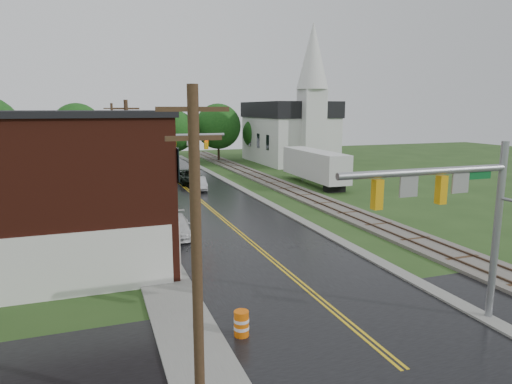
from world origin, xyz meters
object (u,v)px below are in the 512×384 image
sedan_silver (199,184)px  pickup_white (175,226)px  brick_building (28,191)px  tree_left_e (94,139)px  traffic_signal_far (165,150)px  utility_pole_b (129,162)px  suv_dark (188,177)px  utility_pole_c (113,141)px  utility_pole_a (197,254)px  tree_left_c (43,147)px  church (292,125)px  construction_barrel (241,324)px  traffic_signal_near (456,203)px  semi_trailer (315,165)px

sedan_silver → pickup_white: bearing=-101.9°
brick_building → tree_left_e: size_ratio=1.75×
traffic_signal_far → utility_pole_b: (-3.33, -5.00, -0.25)m
tree_left_e → suv_dark: size_ratio=1.49×
sedan_silver → suv_dark: bearing=98.2°
brick_building → utility_pole_c: bearing=78.9°
utility_pole_a → tree_left_c: utility_pole_a is taller
tree_left_e → traffic_signal_far: bearing=-74.1°
church → construction_barrel: 55.62m
sedan_silver → traffic_signal_far: bearing=-113.6°
brick_building → utility_pole_c: size_ratio=1.59×
church → suv_dark: (-19.10, -14.21, -5.07)m
tree_left_e → traffic_signal_near: bearing=-74.3°
pickup_white → traffic_signal_far: bearing=90.9°
church → utility_pole_b: 41.55m
tree_left_c → tree_left_e: tree_left_e is taller
pickup_white → semi_trailer: semi_trailer is taller
pickup_white → brick_building: bearing=-151.0°
semi_trailer → church: bearing=73.0°
church → construction_barrel: size_ratio=20.03×
traffic_signal_near → construction_barrel: size_ratio=7.35×
utility_pole_a → pickup_white: 19.07m
utility_pole_c → utility_pole_a: bearing=-90.0°
pickup_white → tree_left_c: bearing=120.3°
brick_building → utility_pole_b: 9.03m
traffic_signal_near → suv_dark: traffic_signal_near is taller
utility_pole_c → suv_dark: bearing=-30.2°
utility_pole_a → semi_trailer: 39.76m
brick_building → utility_pole_b: (5.68, 7.00, 0.57)m
traffic_signal_near → utility_pole_a: (-10.27, -2.00, -0.25)m
traffic_signal_far → suv_dark: traffic_signal_far is taller
traffic_signal_near → utility_pole_b: (-10.27, 20.00, -0.25)m
tree_left_c → brick_building: bearing=-86.9°
traffic_signal_near → pickup_white: size_ratio=1.57×
construction_barrel → tree_left_c: bearing=104.9°
traffic_signal_far → tree_left_c: bearing=128.8°
tree_left_c → pickup_white: bearing=-65.9°
brick_building → tree_left_c: (-1.36, 24.90, 0.36)m
traffic_signal_far → semi_trailer: (17.40, 6.84, -2.70)m
church → suv_dark: 24.34m
tree_left_e → sedan_silver: size_ratio=1.99×
brick_building → utility_pole_b: size_ratio=1.59×
traffic_signal_far → utility_pole_a: size_ratio=0.82×
tree_left_e → semi_trailer: (22.78, -12.06, -2.54)m
utility_pole_b → tree_left_c: utility_pole_b is taller
pickup_white → construction_barrel: (-0.05, -14.46, -0.18)m
church → sedan_silver: 27.09m
tree_left_e → semi_trailer: tree_left_e is taller
traffic_signal_near → tree_left_e: 45.59m
tree_left_c → semi_trailer: tree_left_c is taller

